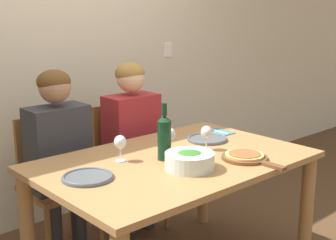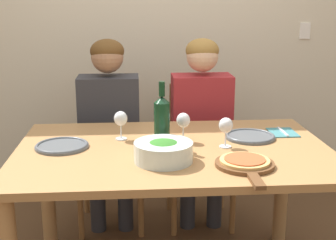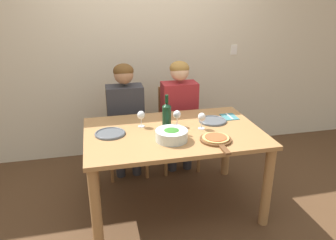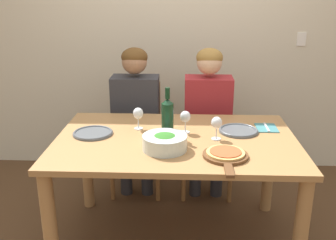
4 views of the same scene
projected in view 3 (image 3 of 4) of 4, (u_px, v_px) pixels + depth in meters
ground_plane at (173, 205)px, 3.17m from camera, size 40.00×40.00×0.00m
back_wall at (147, 44)px, 3.87m from camera, size 10.00×0.06×2.70m
dining_table at (173, 143)px, 2.93m from camera, size 1.55×1.01×0.78m
chair_left at (126, 128)px, 3.65m from camera, size 0.42×0.42×0.92m
chair_right at (177, 124)px, 3.77m from camera, size 0.42×0.42×0.92m
person_woman at (126, 110)px, 3.46m from camera, size 0.47×0.51×1.25m
person_man at (180, 106)px, 3.58m from camera, size 0.47×0.51×1.25m
wine_bottle at (167, 116)px, 2.85m from camera, size 0.08×0.08×0.33m
broccoli_bowl at (172, 135)px, 2.69m from camera, size 0.27×0.27×0.10m
dinner_plate_left at (110, 133)px, 2.81m from camera, size 0.26×0.26×0.02m
dinner_plate_right at (213, 121)px, 3.10m from camera, size 0.26×0.26×0.02m
pizza_on_board at (216, 139)px, 2.68m from camera, size 0.26×0.40×0.04m
wine_glass_left at (141, 116)px, 2.94m from camera, size 0.07×0.07×0.15m
wine_glass_right at (202, 118)px, 2.90m from camera, size 0.07×0.07×0.15m
wine_glass_centre at (177, 115)px, 2.96m from camera, size 0.07×0.07×0.15m
fork_on_napkin at (229, 117)px, 3.21m from camera, size 0.14×0.18×0.01m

